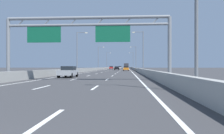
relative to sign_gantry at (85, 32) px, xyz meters
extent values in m
plane|color=#38383A|center=(0.20, 80.58, -4.82)|extent=(260.00, 260.00, 0.00)
cube|color=white|center=(-1.60, -6.92, -4.81)|extent=(0.16, 3.00, 0.01)
cube|color=white|center=(-1.60, 2.08, -4.81)|extent=(0.16, 3.00, 0.01)
cube|color=white|center=(-1.60, 11.08, -4.81)|extent=(0.16, 3.00, 0.01)
cube|color=white|center=(-1.60, 20.08, -4.81)|extent=(0.16, 3.00, 0.01)
cube|color=white|center=(-1.60, 29.08, -4.81)|extent=(0.16, 3.00, 0.01)
cube|color=white|center=(-1.60, 38.08, -4.81)|extent=(0.16, 3.00, 0.01)
cube|color=white|center=(-1.60, 47.08, -4.81)|extent=(0.16, 3.00, 0.01)
cube|color=white|center=(-1.60, 56.08, -4.81)|extent=(0.16, 3.00, 0.01)
cube|color=white|center=(-1.60, 65.08, -4.81)|extent=(0.16, 3.00, 0.01)
cube|color=white|center=(-1.60, 74.08, -4.81)|extent=(0.16, 3.00, 0.01)
cube|color=white|center=(-1.60, 83.08, -4.81)|extent=(0.16, 3.00, 0.01)
cube|color=white|center=(-1.60, 92.08, -4.81)|extent=(0.16, 3.00, 0.01)
cube|color=white|center=(-1.60, 101.08, -4.81)|extent=(0.16, 3.00, 0.01)
cube|color=white|center=(-1.60, 110.08, -4.81)|extent=(0.16, 3.00, 0.01)
cube|color=white|center=(-1.60, 119.08, -4.81)|extent=(0.16, 3.00, 0.01)
cube|color=white|center=(-1.60, 128.08, -4.81)|extent=(0.16, 3.00, 0.01)
cube|color=white|center=(-1.60, 137.08, -4.81)|extent=(0.16, 3.00, 0.01)
cube|color=white|center=(2.00, -15.92, -4.81)|extent=(0.16, 3.00, 0.01)
cube|color=white|center=(2.00, -6.92, -4.81)|extent=(0.16, 3.00, 0.01)
cube|color=white|center=(2.00, 2.08, -4.81)|extent=(0.16, 3.00, 0.01)
cube|color=white|center=(2.00, 11.08, -4.81)|extent=(0.16, 3.00, 0.01)
cube|color=white|center=(2.00, 20.08, -4.81)|extent=(0.16, 3.00, 0.01)
cube|color=white|center=(2.00, 29.08, -4.81)|extent=(0.16, 3.00, 0.01)
cube|color=white|center=(2.00, 38.08, -4.81)|extent=(0.16, 3.00, 0.01)
cube|color=white|center=(2.00, 47.08, -4.81)|extent=(0.16, 3.00, 0.01)
cube|color=white|center=(2.00, 56.08, -4.81)|extent=(0.16, 3.00, 0.01)
cube|color=white|center=(2.00, 65.08, -4.81)|extent=(0.16, 3.00, 0.01)
cube|color=white|center=(2.00, 74.08, -4.81)|extent=(0.16, 3.00, 0.01)
cube|color=white|center=(2.00, 83.08, -4.81)|extent=(0.16, 3.00, 0.01)
cube|color=white|center=(2.00, 92.08, -4.81)|extent=(0.16, 3.00, 0.01)
cube|color=white|center=(2.00, 101.08, -4.81)|extent=(0.16, 3.00, 0.01)
cube|color=white|center=(2.00, 110.08, -4.81)|extent=(0.16, 3.00, 0.01)
cube|color=white|center=(2.00, 119.08, -4.81)|extent=(0.16, 3.00, 0.01)
cube|color=white|center=(2.00, 128.08, -4.81)|extent=(0.16, 3.00, 0.01)
cube|color=white|center=(2.00, 137.08, -4.81)|extent=(0.16, 3.00, 0.01)
cube|color=white|center=(-5.05, 68.58, -4.81)|extent=(0.16, 176.00, 0.01)
cube|color=white|center=(5.45, 68.58, -4.81)|extent=(0.16, 176.00, 0.01)
cube|color=#9E9E99|center=(-6.70, 90.58, -4.34)|extent=(0.45, 220.00, 0.95)
cube|color=#9E9E99|center=(7.10, 90.58, -4.34)|extent=(0.45, 220.00, 0.95)
cylinder|color=gray|center=(-7.82, 0.00, -1.72)|extent=(0.36, 0.36, 6.20)
cylinder|color=gray|center=(8.23, 0.00, -1.72)|extent=(0.36, 0.36, 6.20)
cylinder|color=gray|center=(0.20, 0.00, 1.38)|extent=(16.04, 0.32, 0.32)
cylinder|color=gray|center=(0.20, 0.00, 0.68)|extent=(16.04, 0.26, 0.26)
cylinder|color=gray|center=(-6.48, 0.00, 1.03)|extent=(0.74, 0.10, 0.74)
cylinder|color=gray|center=(-3.81, 0.00, 1.03)|extent=(0.74, 0.10, 0.74)
cylinder|color=gray|center=(-1.13, 0.00, 1.03)|extent=(0.74, 0.10, 0.74)
cylinder|color=gray|center=(1.54, 0.00, 1.03)|extent=(0.74, 0.10, 0.74)
cylinder|color=gray|center=(4.22, 0.00, 1.03)|extent=(0.74, 0.10, 0.74)
cylinder|color=gray|center=(6.89, 0.00, 1.03)|extent=(0.74, 0.10, 0.74)
cube|color=#0F5B3D|center=(-4.12, 0.00, -0.22)|extent=(3.40, 0.12, 1.60)
cube|color=#0F5B3D|center=(2.76, 0.00, -0.22)|extent=(3.40, 0.12, 1.60)
cylinder|color=slate|center=(7.90, -9.18, -0.07)|extent=(0.20, 0.20, 9.50)
cylinder|color=slate|center=(-7.50, 29.55, -0.07)|extent=(0.20, 0.20, 9.50)
cylinder|color=slate|center=(-6.40, 29.55, 4.53)|extent=(2.20, 0.12, 0.12)
cube|color=#F2EAC6|center=(-5.30, 29.55, 4.43)|extent=(0.56, 0.28, 0.20)
cylinder|color=slate|center=(7.90, 29.55, -0.07)|extent=(0.20, 0.20, 9.50)
cylinder|color=slate|center=(6.80, 29.55, 4.53)|extent=(2.20, 0.12, 0.12)
cube|color=#F2EAC6|center=(5.70, 29.55, 4.43)|extent=(0.56, 0.28, 0.20)
cylinder|color=slate|center=(-7.50, 68.28, -0.07)|extent=(0.20, 0.20, 9.50)
cylinder|color=slate|center=(-6.40, 68.28, 4.53)|extent=(2.20, 0.12, 0.12)
cube|color=#F2EAC6|center=(-5.30, 68.28, 4.43)|extent=(0.56, 0.28, 0.20)
cylinder|color=slate|center=(7.90, 68.28, -0.07)|extent=(0.20, 0.20, 9.50)
cylinder|color=slate|center=(6.80, 68.28, 4.53)|extent=(2.20, 0.12, 0.12)
cube|color=#F2EAC6|center=(5.70, 68.28, 4.43)|extent=(0.56, 0.28, 0.20)
cylinder|color=slate|center=(-7.50, 107.01, -0.07)|extent=(0.20, 0.20, 9.50)
cylinder|color=slate|center=(-6.40, 107.01, 4.53)|extent=(2.20, 0.12, 0.12)
cube|color=#F2EAC6|center=(-5.30, 107.01, 4.43)|extent=(0.56, 0.28, 0.20)
cylinder|color=slate|center=(7.90, 107.01, -0.07)|extent=(0.20, 0.20, 9.50)
cylinder|color=slate|center=(6.80, 107.01, 4.53)|extent=(2.20, 0.12, 0.12)
cube|color=#F2EAC6|center=(5.70, 107.01, 4.43)|extent=(0.56, 0.28, 0.20)
cube|color=black|center=(0.34, 63.45, -4.18)|extent=(1.81, 4.47, 0.64)
cube|color=black|center=(0.34, 63.48, -3.64)|extent=(1.59, 2.01, 0.44)
cylinder|color=black|center=(-0.46, 65.13, -4.50)|extent=(0.22, 0.64, 0.64)
cylinder|color=black|center=(1.13, 65.13, -4.50)|extent=(0.22, 0.64, 0.64)
cylinder|color=black|center=(-0.46, 61.76, -4.50)|extent=(0.22, 0.64, 0.64)
cylinder|color=black|center=(1.13, 61.76, -4.50)|extent=(0.22, 0.64, 0.64)
cube|color=red|center=(-3.54, 88.47, -4.15)|extent=(1.78, 4.42, 0.70)
cube|color=black|center=(-3.54, 88.26, -3.53)|extent=(1.56, 2.03, 0.53)
cylinder|color=black|center=(-4.32, 90.13, -4.50)|extent=(0.22, 0.64, 0.64)
cylinder|color=black|center=(-2.76, 90.13, -4.50)|extent=(0.22, 0.64, 0.64)
cylinder|color=black|center=(-4.32, 86.81, -4.50)|extent=(0.22, 0.64, 0.64)
cylinder|color=black|center=(-2.76, 86.81, -4.50)|extent=(0.22, 0.64, 0.64)
cube|color=silver|center=(0.44, 100.33, -4.18)|extent=(1.90, 4.39, 0.63)
cube|color=black|center=(0.44, 100.01, -3.59)|extent=(1.67, 2.01, 0.55)
cylinder|color=black|center=(-0.40, 101.98, -4.50)|extent=(0.22, 0.64, 0.64)
cylinder|color=black|center=(1.28, 101.98, -4.50)|extent=(0.22, 0.64, 0.64)
cylinder|color=black|center=(-0.40, 98.69, -4.50)|extent=(0.22, 0.64, 0.64)
cylinder|color=black|center=(1.28, 98.69, -4.50)|extent=(0.22, 0.64, 0.64)
cube|color=#A8ADB2|center=(-3.39, 6.43, -4.19)|extent=(1.78, 4.20, 0.61)
cube|color=black|center=(-3.39, 6.63, -3.64)|extent=(1.57, 1.85, 0.51)
cylinder|color=black|center=(-4.17, 7.98, -4.50)|extent=(0.22, 0.64, 0.64)
cylinder|color=black|center=(-2.61, 7.98, -4.50)|extent=(0.22, 0.64, 0.64)
cylinder|color=black|center=(-4.17, 4.88, -4.50)|extent=(0.22, 0.64, 0.64)
cylinder|color=black|center=(-2.61, 4.88, -4.50)|extent=(0.22, 0.64, 0.64)
cube|color=orange|center=(3.96, 48.82, -4.16)|extent=(1.74, 4.27, 0.67)
cube|color=black|center=(3.96, 48.94, -3.55)|extent=(1.53, 1.79, 0.55)
cylinder|color=black|center=(3.19, 50.41, -4.50)|extent=(0.22, 0.64, 0.64)
cylinder|color=black|center=(4.72, 50.41, -4.50)|extent=(0.22, 0.64, 0.64)
cylinder|color=black|center=(3.19, 47.23, -4.50)|extent=(0.22, 0.64, 0.64)
cylinder|color=black|center=(4.72, 47.23, -4.50)|extent=(0.22, 0.64, 0.64)
cube|color=#B21E19|center=(3.94, 97.54, -3.41)|extent=(2.38, 2.30, 1.86)
cube|color=#333338|center=(3.94, 93.34, -3.10)|extent=(2.38, 5.71, 2.47)
cylinder|color=black|center=(2.89, 97.79, -4.34)|extent=(0.28, 0.96, 0.96)
cylinder|color=black|center=(4.99, 97.79, -4.34)|extent=(0.28, 0.96, 0.96)
cylinder|color=black|center=(2.89, 91.88, -4.34)|extent=(0.28, 0.96, 0.96)
cylinder|color=black|center=(4.99, 91.88, -4.34)|extent=(0.28, 0.96, 0.96)
camera|label=1|loc=(4.10, -21.49, -3.39)|focal=35.39mm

